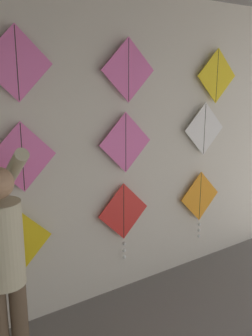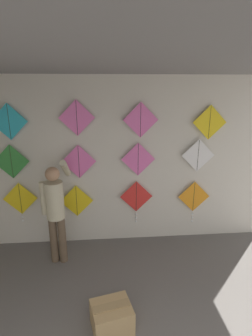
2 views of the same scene
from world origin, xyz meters
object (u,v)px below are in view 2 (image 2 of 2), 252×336
kite_1 (77,201)px  kite_3 (194,199)px  kite_8 (9,122)px  kite_9 (77,118)px  shopkeeper (55,207)px  kite_4 (11,162)px  kite_11 (210,122)px  kite_2 (136,199)px  kite_0 (20,200)px  cardboard_box (112,317)px  kite_10 (141,120)px  kite_5 (79,162)px  kite_7 (198,155)px  kite_6 (138,159)px

kite_1 → kite_3: kite_3 is taller
kite_8 → kite_9: bearing=0.0°
shopkeeper → kite_4: size_ratio=2.97×
kite_9 → kite_11: (2.09, 0.00, -0.09)m
kite_2 → kite_11: kite_11 is taller
kite_4 → kite_11: kite_11 is taller
kite_1 → kite_9: size_ratio=1.00×
kite_0 → kite_8: 1.28m
cardboard_box → kite_10: bearing=73.1°
kite_3 → kite_1: bearing=180.0°
cardboard_box → kite_1: bearing=106.5°
kite_0 → kite_3: bearing=-0.0°
kite_5 → kite_9: size_ratio=1.00×
kite_7 → kite_3: bearing=-176.0°
kite_2 → kite_1: bearing=179.9°
kite_6 → kite_0: bearing=-180.0°
cardboard_box → kite_5: bearing=104.3°
kite_0 → kite_11: bearing=0.0°
kite_5 → kite_4: bearing=180.0°
kite_4 → kite_5: size_ratio=1.00×
kite_7 → kite_5: bearing=180.0°
kite_1 → kite_5: kite_5 is taller
kite_3 → kite_5: bearing=180.0°
kite_6 → kite_7: (1.00, 0.00, 0.04)m
kite_10 → kite_9: bearing=180.0°
shopkeeper → kite_4: bearing=152.9°
kite_5 → kite_10: size_ratio=1.00×
kite_3 → kite_4: bearing=180.0°
kite_6 → kite_8: 2.06m
kite_9 → kite_10: kite_9 is taller
kite_9 → kite_10: (0.98, 0.00, -0.04)m
shopkeeper → kite_10: (1.32, 0.48, 1.20)m
kite_3 → kite_9: 2.39m
kite_6 → kite_9: kite_9 is taller
shopkeeper → kite_2: size_ratio=2.16×
kite_7 → kite_10: bearing=180.0°
kite_4 → kite_8: (0.04, 0.00, 0.62)m
kite_2 → kite_11: (1.16, 0.00, 1.28)m
cardboard_box → kite_9: 2.72m
cardboard_box → kite_2: kite_2 is taller
kite_0 → kite_8: (-0.02, 0.00, 1.28)m
cardboard_box → kite_3: kite_3 is taller
shopkeeper → kite_5: 0.80m
cardboard_box → kite_0: bearing=129.0°
kite_0 → kite_2: bearing=-0.0°
kite_6 → kite_11: 1.28m
kite_5 → kite_7: (1.96, 0.00, 0.06)m
kite_0 → kite_7: kite_7 is taller
kite_1 → kite_2: bearing=-0.1°
shopkeeper → kite_9: bearing=61.9°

